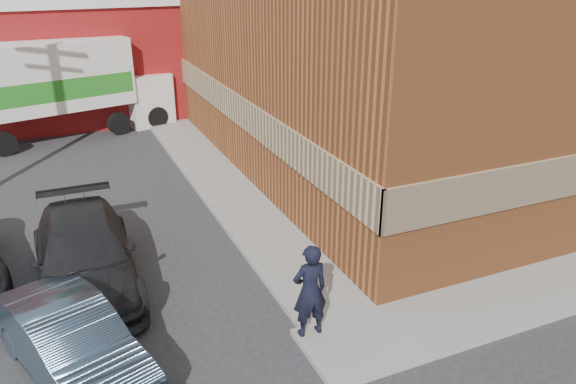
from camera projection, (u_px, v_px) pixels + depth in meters
name	position (u px, v px, depth m)	size (l,w,h in m)	color
ground	(313.00, 328.00, 11.32)	(90.00, 90.00, 0.00)	#28282B
brick_building	(417.00, 23.00, 20.22)	(14.25, 18.25, 9.36)	#964F26
sidewalk_west	(213.00, 174.00, 19.11)	(1.80, 18.00, 0.12)	gray
man	(310.00, 291.00, 10.61)	(0.70, 0.46, 1.93)	black
sedan	(72.00, 343.00, 9.83)	(1.43, 4.09, 1.35)	#324354
suv_b	(85.00, 256.00, 12.50)	(2.12, 5.22, 1.51)	black
box_truck	(69.00, 81.00, 22.58)	(8.24, 4.20, 3.90)	white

